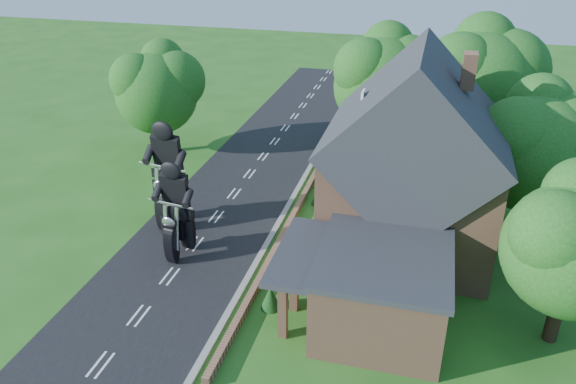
% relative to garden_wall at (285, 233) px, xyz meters
% --- Properties ---
extents(ground, '(120.00, 120.00, 0.00)m').
position_rel_garden_wall_xyz_m(ground, '(-4.30, -5.00, -0.20)').
color(ground, '#235A19').
rests_on(ground, ground).
extents(road, '(7.00, 80.00, 0.02)m').
position_rel_garden_wall_xyz_m(road, '(-4.30, -5.00, -0.19)').
color(road, black).
rests_on(road, ground).
extents(kerb, '(0.30, 80.00, 0.12)m').
position_rel_garden_wall_xyz_m(kerb, '(-0.65, -5.00, -0.14)').
color(kerb, gray).
rests_on(kerb, ground).
extents(garden_wall, '(0.30, 22.00, 0.40)m').
position_rel_garden_wall_xyz_m(garden_wall, '(0.00, 0.00, 0.00)').
color(garden_wall, '#98694D').
rests_on(garden_wall, ground).
extents(house, '(9.54, 8.64, 10.24)m').
position_rel_garden_wall_xyz_m(house, '(6.19, 1.00, 4.14)').
color(house, '#98694D').
rests_on(house, ground).
extents(annex, '(7.05, 5.94, 3.44)m').
position_rel_garden_wall_xyz_m(annex, '(5.57, -5.80, 1.57)').
color(annex, '#98694D').
rests_on(annex, ground).
extents(tree_house_right, '(6.51, 6.00, 8.40)m').
position_rel_garden_wall_xyz_m(tree_house_right, '(12.35, 3.62, 4.99)').
color(tree_house_right, black).
rests_on(tree_house_right, ground).
extents(tree_behind_house, '(7.81, 7.20, 10.08)m').
position_rel_garden_wall_xyz_m(tree_behind_house, '(9.88, 11.14, 6.03)').
color(tree_behind_house, black).
rests_on(tree_behind_house, ground).
extents(tree_behind_left, '(6.94, 6.40, 9.16)m').
position_rel_garden_wall_xyz_m(tree_behind_left, '(3.86, 12.13, 5.53)').
color(tree_behind_left, black).
rests_on(tree_behind_left, ground).
extents(tree_far_road, '(6.08, 5.60, 7.84)m').
position_rel_garden_wall_xyz_m(tree_far_road, '(-11.16, 9.11, 4.64)').
color(tree_far_road, black).
rests_on(tree_far_road, ground).
extents(shrub_a, '(0.90, 0.90, 1.10)m').
position_rel_garden_wall_xyz_m(shrub_a, '(1.00, -6.00, 0.35)').
color(shrub_a, '#103411').
rests_on(shrub_a, ground).
extents(shrub_b, '(0.90, 0.90, 1.10)m').
position_rel_garden_wall_xyz_m(shrub_b, '(1.00, -3.50, 0.35)').
color(shrub_b, '#103411').
rests_on(shrub_b, ground).
extents(shrub_c, '(0.90, 0.90, 1.10)m').
position_rel_garden_wall_xyz_m(shrub_c, '(1.00, -1.00, 0.35)').
color(shrub_c, '#103411').
rests_on(shrub_c, ground).
extents(shrub_d, '(0.90, 0.90, 1.10)m').
position_rel_garden_wall_xyz_m(shrub_d, '(1.00, 4.00, 0.35)').
color(shrub_d, '#103411').
rests_on(shrub_d, ground).
extents(shrub_e, '(0.90, 0.90, 1.10)m').
position_rel_garden_wall_xyz_m(shrub_e, '(1.00, 6.50, 0.35)').
color(shrub_e, '#103411').
rests_on(shrub_e, ground).
extents(shrub_f, '(0.90, 0.90, 1.10)m').
position_rel_garden_wall_xyz_m(shrub_f, '(1.00, 9.00, 0.35)').
color(shrub_f, '#103411').
rests_on(shrub_f, ground).
extents(motorcycle_lead, '(0.65, 1.72, 1.56)m').
position_rel_garden_wall_xyz_m(motorcycle_lead, '(-4.52, -3.17, 0.58)').
color(motorcycle_lead, black).
rests_on(motorcycle_lead, ground).
extents(motorcycle_follow, '(0.79, 2.00, 1.81)m').
position_rel_garden_wall_xyz_m(motorcycle_follow, '(-6.25, -0.31, 0.71)').
color(motorcycle_follow, black).
rests_on(motorcycle_follow, ground).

